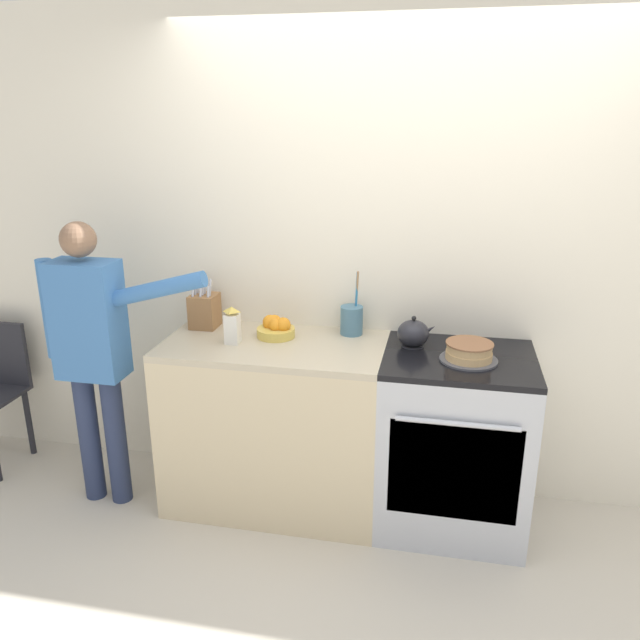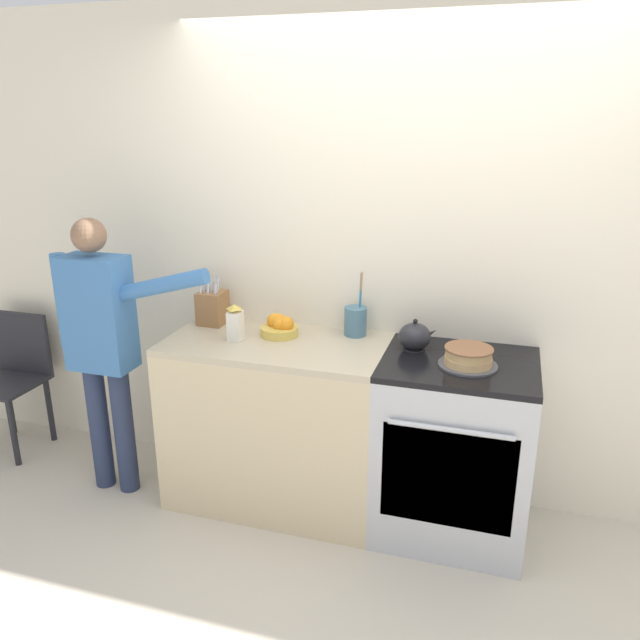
# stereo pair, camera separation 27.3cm
# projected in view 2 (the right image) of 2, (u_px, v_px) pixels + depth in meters

# --- Properties ---
(ground_plane) EXTENTS (16.00, 16.00, 0.00)m
(ground_plane) POSITION_uv_depth(u_px,v_px,m) (382.00, 553.00, 3.05)
(ground_plane) COLOR beige
(wall_back) EXTENTS (8.00, 0.04, 2.60)m
(wall_back) POSITION_uv_depth(u_px,v_px,m) (415.00, 265.00, 3.21)
(wall_back) COLOR silver
(wall_back) RESTS_ON ground_plane
(counter_cabinet) EXTENTS (1.14, 0.62, 0.93)m
(counter_cabinet) POSITION_uv_depth(u_px,v_px,m) (277.00, 422.00, 3.36)
(counter_cabinet) COLOR beige
(counter_cabinet) RESTS_ON ground_plane
(stove_range) EXTENTS (0.73, 0.65, 0.93)m
(stove_range) POSITION_uv_depth(u_px,v_px,m) (453.00, 448.00, 3.10)
(stove_range) COLOR #B7BABF
(stove_range) RESTS_ON ground_plane
(layer_cake) EXTENTS (0.27, 0.27, 0.09)m
(layer_cake) POSITION_uv_depth(u_px,v_px,m) (468.00, 357.00, 2.89)
(layer_cake) COLOR #4C4C51
(layer_cake) RESTS_ON stove_range
(tea_kettle) EXTENTS (0.20, 0.16, 0.16)m
(tea_kettle) POSITION_uv_depth(u_px,v_px,m) (415.00, 337.00, 3.09)
(tea_kettle) COLOR #232328
(tea_kettle) RESTS_ON stove_range
(knife_block) EXTENTS (0.14, 0.15, 0.27)m
(knife_block) POSITION_uv_depth(u_px,v_px,m) (212.00, 307.00, 3.46)
(knife_block) COLOR olive
(knife_block) RESTS_ON counter_cabinet
(utensil_crock) EXTENTS (0.12, 0.12, 0.35)m
(utensil_crock) POSITION_uv_depth(u_px,v_px,m) (356.00, 320.00, 3.28)
(utensil_crock) COLOR #477084
(utensil_crock) RESTS_ON counter_cabinet
(fruit_bowl) EXTENTS (0.20, 0.20, 0.11)m
(fruit_bowl) POSITION_uv_depth(u_px,v_px,m) (279.00, 326.00, 3.29)
(fruit_bowl) COLOR gold
(fruit_bowl) RESTS_ON counter_cabinet
(milk_carton) EXTENTS (0.07, 0.07, 0.20)m
(milk_carton) POSITION_uv_depth(u_px,v_px,m) (235.00, 323.00, 3.20)
(milk_carton) COLOR white
(milk_carton) RESTS_ON counter_cabinet
(person_baker) EXTENTS (0.90, 0.20, 1.55)m
(person_baker) POSITION_uv_depth(u_px,v_px,m) (102.00, 336.00, 3.31)
(person_baker) COLOR #283351
(person_baker) RESTS_ON ground_plane
(dining_chair) EXTENTS (0.40, 0.40, 0.86)m
(dining_chair) POSITION_uv_depth(u_px,v_px,m) (15.00, 372.00, 3.93)
(dining_chair) COLOR #232328
(dining_chair) RESTS_ON ground_plane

